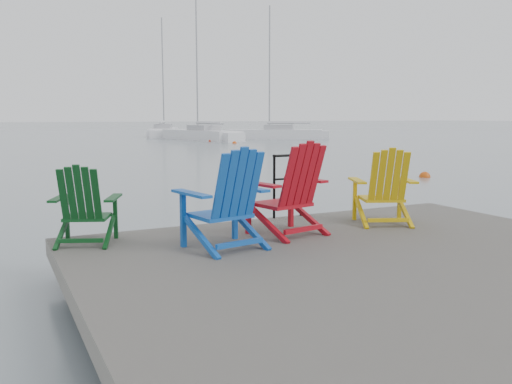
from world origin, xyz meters
name	(u,v)px	position (x,y,z in m)	size (l,w,h in m)	color
ground	(384,306)	(0.00, 0.00, 0.00)	(400.00, 400.00, 0.00)	slate
dock	(385,273)	(0.00, 0.00, 0.35)	(6.00, 5.00, 1.40)	#322F2C
handrail	(288,179)	(0.25, 2.45, 1.04)	(0.48, 0.04, 0.90)	black
chair_green	(84,205)	(-2.62, 1.99, 0.95)	(0.86, 0.83, 0.89)	#0A3814
chair_blue	(227,199)	(-1.27, 1.10, 1.05)	(0.96, 0.91, 1.08)	#0F49A4
chair_red	(290,189)	(-0.32, 1.41, 1.06)	(1.01, 0.95, 1.11)	#9E0B16
chair_yellow	(384,187)	(1.13, 1.42, 1.01)	(0.98, 0.94, 1.00)	#C49D0A
sailboat_near	(201,136)	(12.37, 38.38, 0.35)	(4.11, 9.25, 12.31)	silver
sailboat_mid	(164,133)	(11.86, 47.33, 0.36)	(5.26, 8.59, 11.60)	white
sailboat_far	(274,135)	(19.12, 38.01, 0.36)	(8.23, 6.51, 11.64)	silver
buoy_a	(425,177)	(8.94, 8.85, 0.00)	(0.36, 0.36, 0.36)	#C0460B
buoy_c	(234,143)	(12.45, 31.70, 0.00)	(0.32, 0.32, 0.32)	#D0460C
buoy_d	(211,142)	(11.94, 35.11, 0.00)	(0.33, 0.33, 0.33)	red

